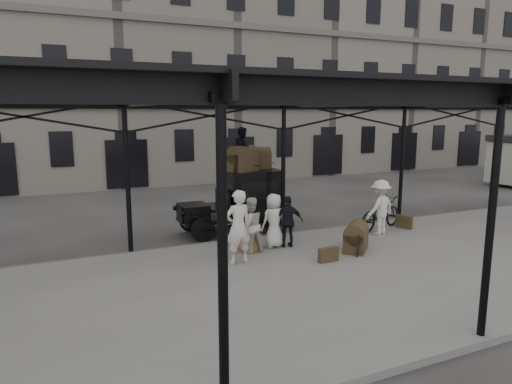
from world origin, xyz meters
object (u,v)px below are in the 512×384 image
at_px(bicycle, 381,213).
at_px(steamer_trunk_platform, 356,239).
at_px(porter_official, 288,222).
at_px(steamer_trunk_roof_near, 243,161).
at_px(taxi, 242,198).
at_px(porter_left, 238,227).

relative_size(bicycle, steamer_trunk_platform, 2.20).
distance_m(porter_official, bicycle, 3.96).
xyz_separation_m(porter_official, bicycle, (3.92, 0.53, -0.21)).
bearing_deg(steamer_trunk_roof_near, steamer_trunk_platform, -83.54).
bearing_deg(porter_official, taxi, -67.96).
bearing_deg(bicycle, taxi, 45.80).
relative_size(taxi, steamer_trunk_roof_near, 3.71).
bearing_deg(steamer_trunk_platform, porter_left, 129.18).
bearing_deg(steamer_trunk_platform, bicycle, -7.83).
xyz_separation_m(bicycle, steamer_trunk_platform, (-2.29, -1.70, -0.21)).
bearing_deg(steamer_trunk_roof_near, porter_official, -103.19).
relative_size(porter_official, steamer_trunk_platform, 1.60).
height_order(bicycle, steamer_trunk_roof_near, steamer_trunk_roof_near).
distance_m(porter_left, porter_official, 2.09).
bearing_deg(porter_left, porter_official, -162.09).
xyz_separation_m(taxi, bicycle, (4.25, -2.23, -0.49)).
relative_size(steamer_trunk_roof_near, steamer_trunk_platform, 1.01).
relative_size(porter_left, bicycle, 0.93).
xyz_separation_m(porter_left, porter_official, (1.93, 0.77, -0.22)).
distance_m(porter_official, steamer_trunk_roof_near, 3.01).
bearing_deg(taxi, steamer_trunk_roof_near, -108.07).
height_order(steamer_trunk_roof_near, steamer_trunk_platform, steamer_trunk_roof_near).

